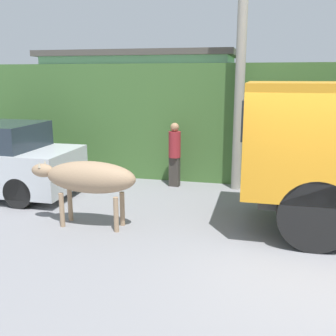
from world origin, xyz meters
name	(u,v)px	position (x,y,z in m)	size (l,w,h in m)	color
ground_plane	(305,264)	(0.00, 0.00, 0.00)	(60.00, 60.00, 0.00)	gray
hillside_embankment	(286,114)	(0.00, 7.57, 1.52)	(32.00, 6.77, 3.04)	#426B33
building_backdrop	(142,110)	(-4.28, 5.69, 1.72)	(5.55, 2.70, 3.42)	#8CC69E
brown_cow	(89,178)	(-3.76, 0.68, 0.93)	(2.04, 0.59, 1.24)	#9E7F60
pedestrian_on_hill	(175,151)	(-2.82, 3.69, 0.89)	(0.34, 0.34, 1.61)	#38332D
utility_pole	(240,67)	(-1.29, 3.83, 2.94)	(0.90, 0.23, 5.66)	#9E998E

